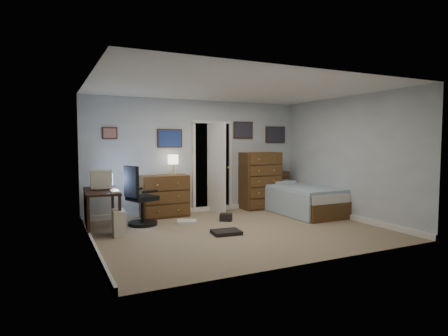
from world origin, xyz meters
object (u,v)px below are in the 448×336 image
at_px(bed, 301,199).
at_px(tall_dresser, 260,180).
at_px(low_dresser, 164,196).
at_px(office_chair, 139,203).
at_px(computer_desk, 96,199).

bearing_deg(bed, tall_dresser, 118.81).
distance_m(low_dresser, tall_dresser, 2.33).
xyz_separation_m(office_chair, bed, (3.50, -0.30, -0.13)).
xyz_separation_m(computer_desk, bed, (4.27, -0.28, -0.24)).
bearing_deg(office_chair, bed, -24.55).
distance_m(computer_desk, tall_dresser, 3.82).
bearing_deg(low_dresser, bed, -17.61).
height_order(low_dresser, bed, low_dresser).
distance_m(computer_desk, bed, 4.29).
bearing_deg(low_dresser, computer_desk, -154.92).
bearing_deg(office_chair, tall_dresser, -8.17).
xyz_separation_m(computer_desk, office_chair, (0.77, 0.03, -0.11)).
relative_size(office_chair, tall_dresser, 0.85).
bearing_deg(computer_desk, office_chair, 5.24).
relative_size(low_dresser, tall_dresser, 0.74).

